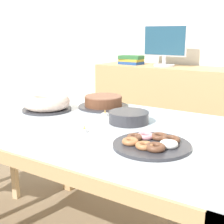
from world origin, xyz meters
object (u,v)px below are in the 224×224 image
pastry_platter (152,144)px  tealight_left_edge (84,130)px  computer_monitor (165,46)px  cake_chocolate_round (103,102)px  cake_golden_bundt (47,103)px  book_stack (131,60)px  plate_stack (129,117)px  tealight_near_front (105,114)px

pastry_platter → tealight_left_edge: bearing=178.5°
computer_monitor → cake_chocolate_round: bearing=-85.2°
cake_golden_bundt → pastry_platter: cake_golden_bundt is taller
book_stack → plate_stack: (0.76, -1.38, -0.17)m
computer_monitor → cake_golden_bundt: bearing=-96.1°
tealight_near_front → plate_stack: bearing=-15.3°
computer_monitor → pastry_platter: size_ratio=1.31×
computer_monitor → cake_chocolate_round: 1.21m
cake_golden_bundt → pastry_platter: 0.85m
pastry_platter → plate_stack: plate_stack is taller
computer_monitor → plate_stack: 1.48m
cake_golden_bundt → pastry_platter: (0.82, -0.23, -0.03)m
pastry_platter → computer_monitor: bearing=112.0°
computer_monitor → cake_golden_bundt: computer_monitor is taller
computer_monitor → book_stack: 0.38m
cake_chocolate_round → pastry_platter: size_ratio=0.98×
computer_monitor → book_stack: bearing=179.8°
tealight_near_front → cake_chocolate_round: bearing=126.8°
cake_golden_bundt → tealight_near_front: cake_golden_bundt is taller
book_stack → tealight_left_edge: size_ratio=5.86×
cake_golden_bundt → tealight_left_edge: 0.51m
plate_stack → tealight_near_front: (-0.18, 0.05, -0.02)m
tealight_near_front → book_stack: bearing=113.4°
tealight_left_edge → tealight_near_front: 0.32m
cake_chocolate_round → cake_golden_bundt: 0.35m
book_stack → cake_golden_bundt: book_stack is taller
cake_golden_bundt → tealight_left_edge: cake_golden_bundt is taller
computer_monitor → plate_stack: bearing=-73.6°
cake_golden_bundt → book_stack: bearing=98.2°
book_stack → pastry_platter: book_stack is taller
book_stack → cake_golden_bundt: size_ratio=0.79×
cake_golden_bundt → tealight_left_edge: bearing=-26.0°
computer_monitor → tealight_left_edge: (0.31, -1.64, -0.34)m
cake_golden_bundt → plate_stack: (0.56, 0.03, -0.02)m
book_stack → tealight_near_front: size_ratio=5.86×
cake_chocolate_round → tealight_near_front: size_ratio=7.91×
book_stack → plate_stack: book_stack is taller
book_stack → tealight_left_edge: book_stack is taller
cake_chocolate_round → tealight_left_edge: size_ratio=7.91×
tealight_near_front → cake_golden_bundt: bearing=-167.9°
tealight_left_edge → cake_golden_bundt: bearing=154.0°
computer_monitor → cake_golden_bundt: 1.45m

